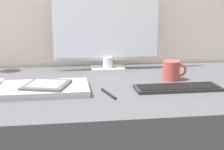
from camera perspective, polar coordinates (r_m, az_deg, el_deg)
The scene contains 6 objects.
monitor at distance 1.50m, azimuth -0.84°, elevation 9.79°, with size 0.52×0.11×0.45m.
keyboard at distance 1.21m, azimuth 11.90°, elevation -2.27°, with size 0.32×0.11×0.01m.
laptop at distance 1.17m, azimuth -12.23°, elevation -2.47°, with size 0.32×0.21×0.02m.
ereader at distance 1.16m, azimuth -11.86°, elevation -1.74°, with size 0.19×0.19×0.01m.
coffee_mug at distance 1.35m, azimuth 10.88°, elevation 0.82°, with size 0.10×0.07×0.08m.
pen at distance 1.12m, azimuth -0.66°, elevation -3.40°, with size 0.04×0.13×0.01m.
Camera 1 is at (-0.17, -1.06, 1.04)m, focal length 50.00 mm.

